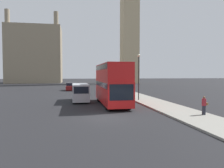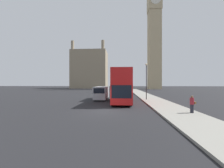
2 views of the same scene
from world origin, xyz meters
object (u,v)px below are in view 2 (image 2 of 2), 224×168
(pedestrian, at_px, (192,104))
(street_lamp, at_px, (146,76))
(red_double_decker_bus, at_px, (122,85))
(clock_tower, at_px, (154,27))
(parked_sedan, at_px, (105,90))
(white_van, at_px, (102,93))

(pedestrian, distance_m, street_lamp, 11.72)
(red_double_decker_bus, relative_size, pedestrian, 6.73)
(clock_tower, height_order, parked_sedan, clock_tower)
(street_lamp, relative_size, parked_sedan, 1.35)
(red_double_decker_bus, bearing_deg, parked_sedan, 102.34)
(white_van, relative_size, parked_sedan, 1.36)
(white_van, relative_size, street_lamp, 1.01)
(red_double_decker_bus, xyz_separation_m, white_van, (-3.46, 3.56, -1.38))
(white_van, height_order, street_lamp, street_lamp)
(clock_tower, height_order, red_double_decker_bus, clock_tower)
(clock_tower, xyz_separation_m, white_van, (-20.11, -52.11, -30.32))
(clock_tower, distance_m, white_van, 63.56)
(pedestrian, height_order, street_lamp, street_lamp)
(white_van, height_order, pedestrian, white_van)
(pedestrian, distance_m, parked_sedan, 33.17)
(white_van, height_order, parked_sedan, white_van)
(red_double_decker_bus, distance_m, street_lamp, 5.13)
(red_double_decker_bus, distance_m, white_van, 5.15)
(red_double_decker_bus, distance_m, parked_sedan, 23.50)
(clock_tower, distance_m, pedestrian, 71.67)
(parked_sedan, bearing_deg, street_lamp, -65.73)
(red_double_decker_bus, relative_size, parked_sedan, 2.35)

